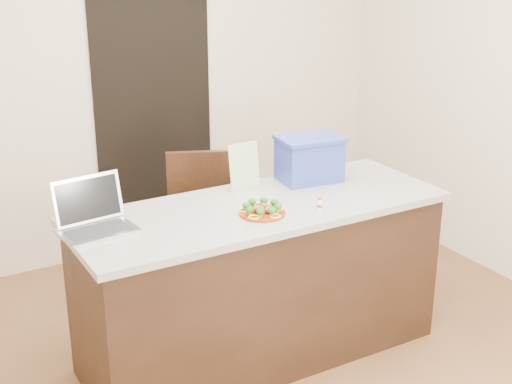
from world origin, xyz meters
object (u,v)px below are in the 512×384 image
yogurt_bottle (320,205)px  chair (210,220)px  island (260,281)px  napkin (267,213)px  laptop (93,216)px  blue_box (309,158)px  plate (262,213)px

yogurt_bottle → chair: bearing=102.4°
island → napkin: 0.48m
island → laptop: (-0.88, 0.13, 0.53)m
napkin → blue_box: (0.49, 0.34, 0.13)m
blue_box → plate: bearing=-140.8°
island → blue_box: bearing=24.8°
plate → laptop: 0.86m
chair → blue_box: bearing=-27.3°
island → napkin: bearing=-105.3°
laptop → chair: bearing=25.7°
island → napkin: (-0.04, -0.13, 0.46)m
yogurt_bottle → laptop: 1.17m
yogurt_bottle → blue_box: 0.49m
laptop → chair: laptop is taller
laptop → blue_box: (1.34, 0.08, 0.07)m
napkin → chair: (0.08, 0.84, -0.35)m
yogurt_bottle → laptop: laptop is taller
yogurt_bottle → laptop: bearing=163.1°
plate → blue_box: 0.63m
island → napkin: size_ratio=14.08×
laptop → island: bearing=-14.8°
napkin → yogurt_bottle: 0.29m
napkin → yogurt_bottle: bearing=-16.3°
chair → island: bearing=-70.6°
plate → blue_box: bearing=33.1°
yogurt_bottle → napkin: bearing=163.7°
plate → chair: bearing=83.1°
island → laptop: size_ratio=5.44×
blue_box → chair: 0.81m
plate → laptop: bearing=162.7°
laptop → napkin: bearing=-23.5°
plate → chair: chair is taller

